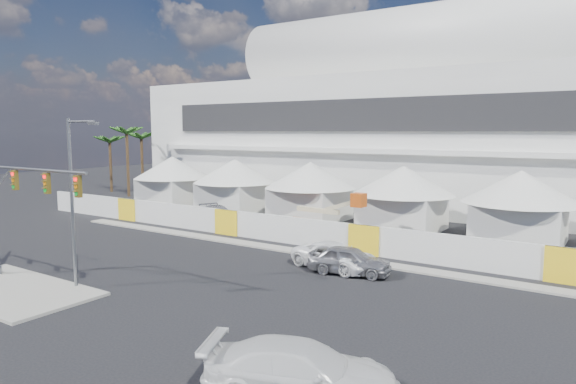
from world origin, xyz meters
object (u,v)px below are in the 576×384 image
Objects in this scene: sedan_silver at (349,260)px; pickup_curb at (336,256)px; pickup_near at (301,371)px; streetlight_median at (74,191)px; boom_lift at (313,223)px; traffic_mast at (10,209)px; lot_car_c at (218,214)px.

pickup_curb is (-1.20, 0.57, -0.05)m from sedan_silver.
streetlight_median is at bearing 56.71° from pickup_near.
boom_lift reaches higher than sedan_silver.
streetlight_median is at bearing -94.37° from boom_lift.
streetlight_median reaches higher than boom_lift.
boom_lift is (2.93, 18.97, -4.20)m from streetlight_median.
sedan_silver is 0.87× the size of pickup_curb.
streetlight_median is (4.13, 1.17, 1.11)m from traffic_mast.
pickup_curb is 18.45m from traffic_mast.
pickup_curb is 18.07m from lot_car_c.
streetlight_median reaches higher than pickup_near.
boom_lift is (-6.37, 7.94, 0.21)m from pickup_curb.
pickup_near is (5.09, -13.37, 0.07)m from sedan_silver.
streetlight_median is 19.65m from boom_lift.
pickup_near is 1.17× the size of lot_car_c.
lot_car_c is (-22.55, 21.82, -0.13)m from pickup_near.
boom_lift is at bearing 49.00° from pickup_curb.
boom_lift is (-7.57, 8.51, 0.17)m from sedan_silver.
pickup_near is 0.84× the size of boom_lift.
streetlight_median reaches higher than traffic_mast.
streetlight_median is at bearing 150.12° from pickup_curb.
sedan_silver is 1.33m from pickup_curb.
lot_car_c is at bearing 110.21° from streetlight_median.
pickup_near is at bearing -5.04° from traffic_mast.
streetlight_median is 1.21× the size of boom_lift.
pickup_near is (6.29, -13.94, 0.11)m from pickup_curb.
pickup_curb is 0.60× the size of traffic_mast.
boom_lift reaches higher than pickup_near.
pickup_curb is 15.09m from streetlight_median.
traffic_mast is at bearing 62.25° from pickup_near.
pickup_near reaches higher than sedan_silver.
lot_car_c is 20.63m from streetlight_median.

